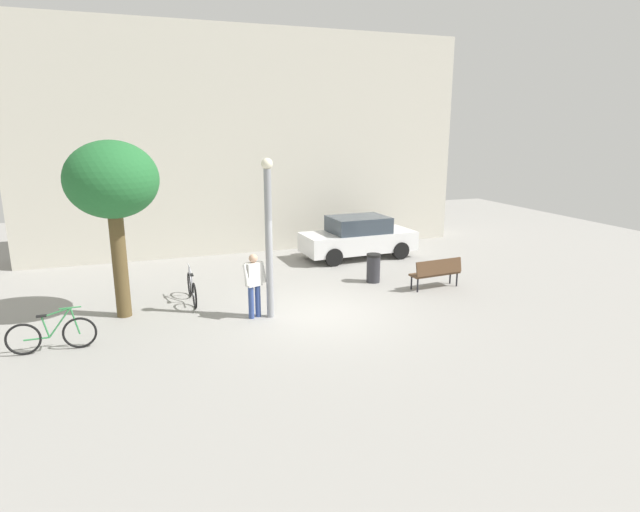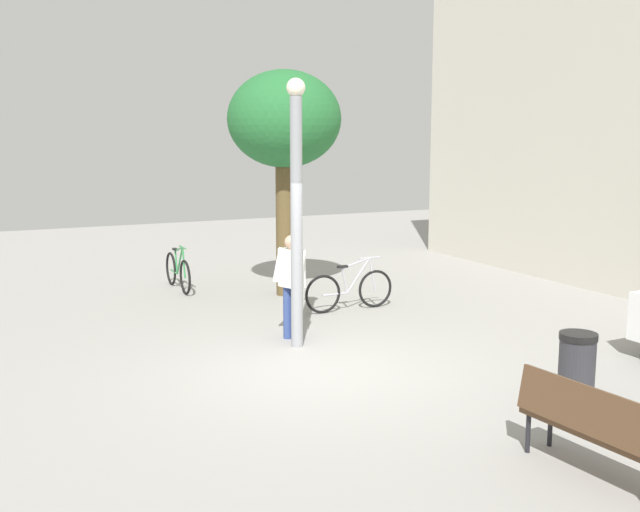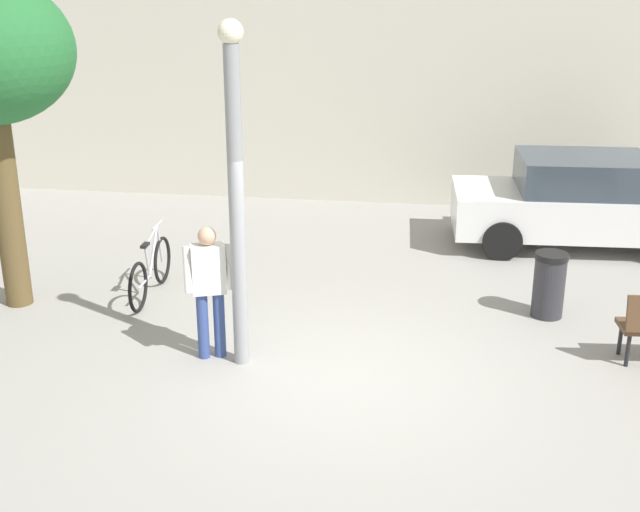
% 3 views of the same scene
% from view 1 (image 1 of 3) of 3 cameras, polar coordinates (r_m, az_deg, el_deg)
% --- Properties ---
extents(ground_plane, '(36.00, 36.00, 0.00)m').
position_cam_1_polar(ground_plane, '(13.64, -0.09, -6.34)').
color(ground_plane, gray).
extents(building_facade, '(16.95, 2.00, 8.34)m').
position_cam_1_polar(building_facade, '(20.91, -7.92, 12.26)').
color(building_facade, beige).
rests_on(building_facade, ground_plane).
extents(lamppost, '(0.28, 0.28, 4.03)m').
position_cam_1_polar(lamppost, '(12.88, -5.67, 2.51)').
color(lamppost, gray).
rests_on(lamppost, ground_plane).
extents(person_by_lamppost, '(0.63, 0.42, 1.67)m').
position_cam_1_polar(person_by_lamppost, '(13.17, -7.28, -2.77)').
color(person_by_lamppost, '#334784').
rests_on(person_by_lamppost, ground_plane).
extents(park_bench, '(1.64, 0.61, 0.92)m').
position_cam_1_polar(park_bench, '(15.94, 12.71, -1.63)').
color(park_bench, '#513823').
rests_on(park_bench, ground_plane).
extents(plaza_tree, '(2.23, 2.23, 4.45)m').
position_cam_1_polar(plaza_tree, '(13.66, -21.90, 7.48)').
color(plaza_tree, brown).
rests_on(plaza_tree, ground_plane).
extents(bicycle_silver, '(0.09, 1.81, 0.97)m').
position_cam_1_polar(bicycle_silver, '(14.82, -13.92, -3.53)').
color(bicycle_silver, black).
rests_on(bicycle_silver, ground_plane).
extents(bicycle_green, '(1.81, 0.08, 0.97)m').
position_cam_1_polar(bicycle_green, '(12.69, -27.38, -7.70)').
color(bicycle_green, black).
rests_on(bicycle_green, ground_plane).
extents(parked_car_white, '(4.28, 1.98, 1.55)m').
position_cam_1_polar(parked_car_white, '(19.33, 4.23, 2.08)').
color(parked_car_white, silver).
rests_on(parked_car_white, ground_plane).
extents(trash_bin, '(0.45, 0.45, 0.91)m').
position_cam_1_polar(trash_bin, '(16.32, 5.89, -1.31)').
color(trash_bin, '#2D2D33').
rests_on(trash_bin, ground_plane).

